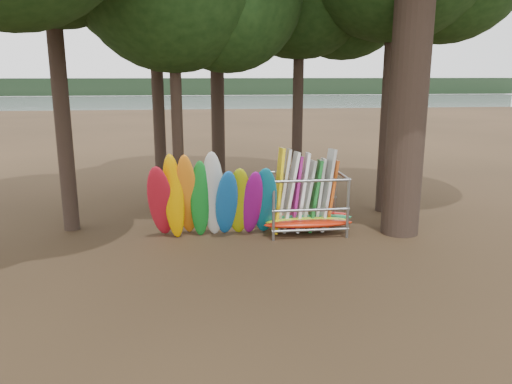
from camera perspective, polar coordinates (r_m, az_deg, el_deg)
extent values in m
plane|color=#47331E|center=(14.74, -1.33, -6.71)|extent=(120.00, 120.00, 0.00)
plane|color=gray|center=(73.96, -5.97, 9.39)|extent=(160.00, 160.00, 0.00)
cube|color=black|center=(123.82, -6.46, 11.89)|extent=(160.00, 4.00, 4.00)
cylinder|color=black|center=(17.09, -21.92, 15.58)|extent=(0.50, 0.50, 11.99)
cylinder|color=black|center=(20.01, -11.29, 13.87)|extent=(0.46, 0.46, 10.64)
cylinder|color=black|center=(21.47, -4.53, 16.71)|extent=(0.57, 0.57, 12.64)
cylinder|color=black|center=(20.31, 4.87, 13.91)|extent=(0.42, 0.42, 10.53)
cylinder|color=black|center=(16.66, -9.17, 12.23)|extent=(0.37, 0.37, 9.55)
cylinder|color=black|center=(18.86, 15.16, 15.02)|extent=(0.48, 0.48, 11.49)
ellipsoid|color=red|center=(15.43, -10.83, -1.16)|extent=(0.86, 1.79, 2.65)
ellipsoid|color=#E49F00|center=(15.29, -9.39, -0.62)|extent=(0.77, 1.23, 2.91)
ellipsoid|color=orange|center=(15.40, -7.89, -0.46)|extent=(0.69, 1.84, 2.95)
ellipsoid|color=#147824|center=(15.38, -6.40, -0.87)|extent=(0.63, 1.14, 2.67)
ellipsoid|color=beige|center=(15.37, -4.93, -0.33)|extent=(0.80, 1.35, 2.96)
ellipsoid|color=blue|center=(15.25, -3.39, -1.37)|extent=(0.74, 1.87, 2.53)
ellipsoid|color=#A3AD0E|center=(15.38, -1.94, -1.17)|extent=(0.80, 1.63, 2.53)
ellipsoid|color=#88107C|center=(15.40, -0.45, -1.34)|extent=(0.70, 1.65, 2.44)
ellipsoid|color=#0D6985|center=(15.50, 0.99, -1.08)|extent=(0.91, 1.66, 2.51)
ellipsoid|color=red|center=(15.95, 6.02, -3.62)|extent=(2.87, 0.55, 0.24)
ellipsoid|color=#B6D11B|center=(16.19, 5.82, -3.35)|extent=(2.70, 0.55, 0.24)
ellipsoid|color=#1B7A3F|center=(16.50, 5.56, -3.02)|extent=(3.22, 0.55, 0.24)
ellipsoid|color=red|center=(16.81, 5.32, -2.70)|extent=(3.16, 0.55, 0.24)
cube|color=yellow|center=(16.05, 2.55, 0.11)|extent=(0.39, 0.80, 2.79)
cube|color=silver|center=(16.28, 3.13, 0.20)|extent=(0.54, 0.77, 2.73)
cube|color=silver|center=(16.20, 3.90, 0.00)|extent=(0.60, 0.79, 2.65)
cube|color=#9B1979|center=(16.35, 4.51, -0.20)|extent=(0.43, 0.79, 2.49)
cube|color=white|center=(16.22, 5.32, -0.09)|extent=(0.50, 0.76, 2.62)
cube|color=silver|center=(16.46, 5.85, -0.39)|extent=(0.54, 0.78, 2.34)
cube|color=#186C25|center=(16.31, 6.70, -0.48)|extent=(0.49, 0.75, 2.38)
cube|color=silver|center=(16.55, 7.20, -0.29)|extent=(0.43, 0.75, 2.39)
cube|color=silver|center=(16.41, 8.03, 0.19)|extent=(0.55, 0.82, 2.72)
cube|color=#D15517|center=(16.66, 8.52, -0.32)|extent=(0.45, 0.75, 2.34)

